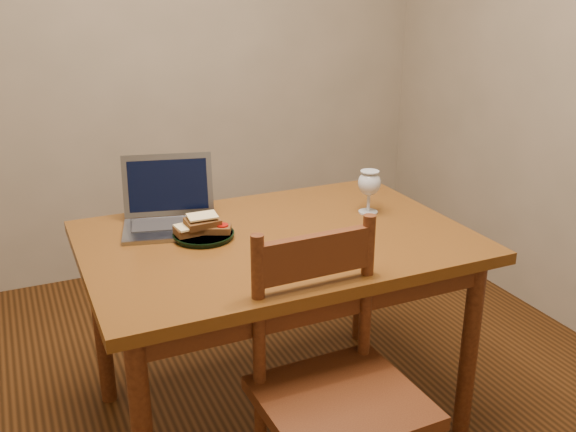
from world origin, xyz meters
name	(u,v)px	position (x,y,z in m)	size (l,w,h in m)	color
floor	(266,429)	(0.00, 0.00, -0.01)	(3.20, 3.20, 0.02)	black
back_wall	(144,34)	(0.00, 1.61, 1.30)	(3.20, 0.02, 2.60)	gray
table	(277,259)	(0.07, 0.04, 0.65)	(1.30, 0.90, 0.74)	#56310E
chair	(337,379)	(0.02, -0.49, 0.51)	(0.45, 0.43, 0.47)	#3A190C
plate	(204,235)	(-0.16, 0.13, 0.75)	(0.21, 0.21, 0.02)	black
sandwich_cheese	(192,228)	(-0.20, 0.14, 0.78)	(0.12, 0.07, 0.04)	#381E0C
sandwich_tomato	(216,228)	(-0.12, 0.12, 0.77)	(0.10, 0.06, 0.03)	#381E0C
sandwich_top	(203,221)	(-0.16, 0.14, 0.80)	(0.12, 0.07, 0.04)	#381E0C
milk_glass	(369,192)	(0.48, 0.12, 0.82)	(0.09, 0.09, 0.17)	white
laptop	(169,207)	(-0.23, 0.31, 0.80)	(0.38, 0.36, 0.23)	slate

